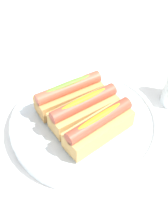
# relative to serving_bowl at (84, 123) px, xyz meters

# --- Properties ---
(ground_plane) EXTENTS (2.40, 2.40, 0.00)m
(ground_plane) POSITION_rel_serving_bowl_xyz_m (0.01, 0.01, -0.02)
(ground_plane) COLOR white
(serving_bowl) EXTENTS (0.32, 0.32, 0.03)m
(serving_bowl) POSITION_rel_serving_bowl_xyz_m (0.00, 0.00, 0.00)
(serving_bowl) COLOR silver
(serving_bowl) RESTS_ON ground_plane
(hotdog_front) EXTENTS (0.15, 0.06, 0.06)m
(hotdog_front) POSITION_rel_serving_bowl_xyz_m (0.01, -0.05, 0.04)
(hotdog_front) COLOR tan
(hotdog_front) RESTS_ON serving_bowl
(hotdog_back) EXTENTS (0.16, 0.07, 0.06)m
(hotdog_back) POSITION_rel_serving_bowl_xyz_m (0.00, -0.00, 0.04)
(hotdog_back) COLOR tan
(hotdog_back) RESTS_ON serving_bowl
(hotdog_side) EXTENTS (0.16, 0.08, 0.06)m
(hotdog_side) POSITION_rel_serving_bowl_xyz_m (-0.01, 0.05, 0.04)
(hotdog_side) COLOR tan
(hotdog_side) RESTS_ON serving_bowl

